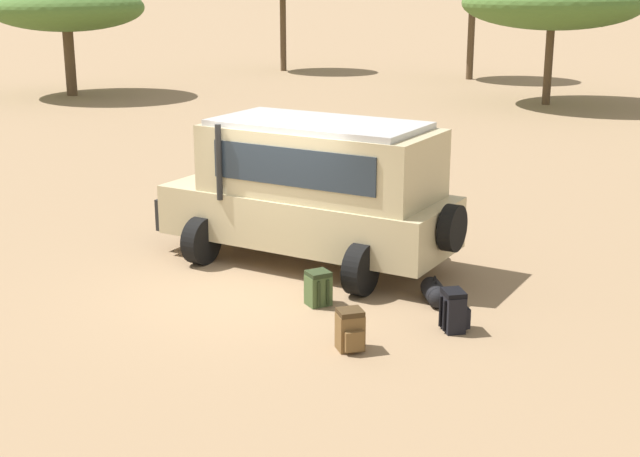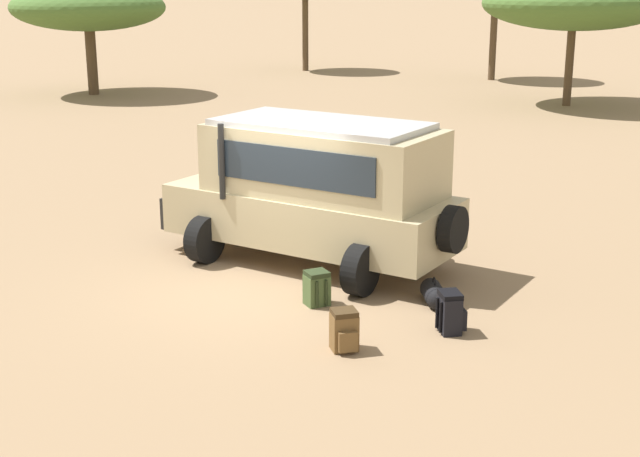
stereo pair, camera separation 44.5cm
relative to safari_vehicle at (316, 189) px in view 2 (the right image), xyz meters
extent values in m
plane|color=#8C7051|center=(-0.27, -1.52, -1.29)|extent=(320.00, 320.00, 0.00)
cube|color=tan|center=(-0.11, 0.01, -0.47)|extent=(5.08, 2.42, 0.84)
cube|color=tan|center=(0.14, -0.01, 0.50)|extent=(3.99, 2.19, 1.10)
cube|color=#232D38|center=(-1.37, 0.15, 0.45)|extent=(0.23, 1.56, 0.77)
cube|color=#232D38|center=(0.04, -0.91, 0.55)|extent=(2.93, 0.36, 0.60)
cube|color=#232D38|center=(0.24, 0.88, 0.55)|extent=(2.93, 0.36, 0.60)
cube|color=#B7B7B7|center=(0.09, -0.01, 1.10)|extent=(3.59, 2.07, 0.10)
cube|color=black|center=(-2.66, 0.29, -0.64)|extent=(0.33, 1.62, 0.56)
cylinder|color=black|center=(-1.31, -0.83, 0.50)|extent=(0.10, 0.10, 1.25)
cylinder|color=black|center=(-1.72, -0.79, -0.89)|extent=(0.36, 0.83, 0.80)
cylinder|color=black|center=(-1.51, 1.14, -0.89)|extent=(0.36, 0.83, 0.80)
cylinder|color=black|center=(1.30, -1.11, -0.89)|extent=(0.36, 0.83, 0.80)
cylinder|color=black|center=(1.51, 0.81, -0.89)|extent=(0.36, 0.83, 0.80)
cylinder|color=black|center=(2.47, -0.27, -0.32)|extent=(0.30, 0.76, 0.74)
cube|color=#42562D|center=(0.89, -1.79, -1.07)|extent=(0.43, 0.44, 0.46)
cube|color=#42562D|center=(0.74, -1.68, -1.12)|extent=(0.22, 0.25, 0.25)
cube|color=#242F19|center=(0.89, -1.79, -0.81)|extent=(0.43, 0.44, 0.07)
cylinder|color=#242F19|center=(0.97, -1.95, -1.07)|extent=(0.04, 0.04, 0.39)
cylinder|color=#242F19|center=(1.06, -1.83, -1.07)|extent=(0.04, 0.04, 0.39)
cube|color=black|center=(2.98, -1.95, -1.04)|extent=(0.43, 0.46, 0.52)
cube|color=black|center=(3.12, -1.85, -1.10)|extent=(0.23, 0.28, 0.28)
cube|color=black|center=(2.98, -1.95, -0.75)|extent=(0.43, 0.45, 0.07)
cylinder|color=black|center=(2.81, -1.96, -1.04)|extent=(0.04, 0.04, 0.44)
cylinder|color=black|center=(2.91, -2.10, -1.04)|extent=(0.04, 0.04, 0.44)
cube|color=brown|center=(1.93, -3.12, -1.05)|extent=(0.44, 0.43, 0.49)
cube|color=brown|center=(2.05, -3.26, -1.11)|extent=(0.24, 0.22, 0.27)
cube|color=#3A2A16|center=(1.93, -3.12, -0.78)|extent=(0.43, 0.43, 0.07)
cylinder|color=#3A2A16|center=(1.89, -2.95, -1.05)|extent=(0.04, 0.04, 0.41)
cylinder|color=#3A2A16|center=(1.77, -3.05, -1.05)|extent=(0.04, 0.04, 0.41)
cylinder|color=black|center=(2.44, -1.00, -1.13)|extent=(0.52, 0.58, 0.32)
sphere|color=black|center=(2.31, -0.80, -1.13)|extent=(0.31, 0.31, 0.31)
sphere|color=black|center=(2.56, -1.21, -1.13)|extent=(0.31, 0.31, 0.31)
torus|color=black|center=(2.44, -1.00, -0.96)|extent=(0.11, 0.15, 0.16)
cylinder|color=brown|center=(-17.92, 15.89, 0.04)|extent=(0.42, 0.42, 2.67)
ellipsoid|color=#476B2D|center=(-17.92, 15.89, 2.17)|extent=(6.26, 5.91, 1.86)
cylinder|color=brown|center=(-14.33, 28.00, 0.63)|extent=(0.30, 0.30, 3.84)
cylinder|color=brown|center=(-4.69, 28.10, 0.69)|extent=(0.32, 0.32, 3.97)
cylinder|color=brown|center=(0.12, 21.04, 0.15)|extent=(0.30, 0.30, 2.89)
ellipsoid|color=#476B2D|center=(0.12, 21.04, 2.42)|extent=(6.64, 6.36, 1.95)
camera|label=1|loc=(5.94, -13.13, 3.43)|focal=50.00mm
camera|label=2|loc=(6.35, -12.95, 3.43)|focal=50.00mm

